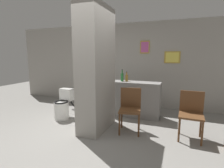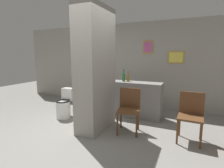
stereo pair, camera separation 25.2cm
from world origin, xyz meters
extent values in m
plane|color=gray|center=(0.00, 0.00, 0.00)|extent=(14.00, 14.00, 0.00)
cube|color=gray|center=(0.00, 2.63, 1.30)|extent=(8.00, 0.06, 2.60)
cube|color=#B79338|center=(-1.60, 2.58, 1.70)|extent=(0.36, 0.02, 0.48)
cube|color=#D86633|center=(-1.60, 2.57, 1.70)|extent=(0.30, 0.01, 0.39)
cube|color=#B79338|center=(1.50, 2.58, 1.55)|extent=(0.44, 0.02, 0.34)
cube|color=#E0CC4C|center=(1.50, 2.57, 1.55)|extent=(0.36, 0.01, 0.28)
cube|color=#B79338|center=(0.70, 2.58, 1.85)|extent=(0.28, 0.02, 0.38)
cube|color=#B24C8C|center=(0.70, 2.57, 1.85)|extent=(0.23, 0.01, 0.31)
cube|color=gray|center=(0.07, 0.52, 1.30)|extent=(0.46, 1.04, 2.60)
cylinder|color=black|center=(-0.17, 0.31, 1.55)|extent=(0.03, 0.40, 0.40)
cylinder|color=red|center=(-0.19, 0.31, 1.55)|extent=(0.01, 0.07, 0.07)
cube|color=gray|center=(0.63, 1.60, 0.46)|extent=(1.36, 0.44, 0.92)
cylinder|color=silver|center=(-1.02, 0.72, 0.22)|extent=(0.36, 0.36, 0.43)
torus|color=black|center=(-1.02, 0.72, 0.45)|extent=(0.35, 0.35, 0.04)
cube|color=silver|center=(-1.02, 0.96, 0.59)|extent=(0.32, 0.20, 0.31)
cylinder|color=brown|center=(0.64, 0.37, 0.23)|extent=(0.04, 0.04, 0.46)
cylinder|color=brown|center=(1.02, 0.44, 0.23)|extent=(0.04, 0.04, 0.46)
cylinder|color=brown|center=(0.57, 0.75, 0.23)|extent=(0.04, 0.04, 0.46)
cylinder|color=brown|center=(0.95, 0.82, 0.23)|extent=(0.04, 0.04, 0.46)
cube|color=brown|center=(0.80, 0.59, 0.47)|extent=(0.51, 0.51, 0.04)
cube|color=brown|center=(0.76, 0.79, 0.70)|extent=(0.44, 0.11, 0.42)
cylinder|color=brown|center=(1.77, 0.51, 0.23)|extent=(0.04, 0.04, 0.46)
cylinder|color=brown|center=(2.15, 0.49, 0.23)|extent=(0.04, 0.04, 0.46)
cylinder|color=brown|center=(1.78, 0.89, 0.23)|extent=(0.04, 0.04, 0.46)
cylinder|color=brown|center=(2.16, 0.88, 0.23)|extent=(0.04, 0.04, 0.46)
cube|color=brown|center=(1.96, 0.69, 0.47)|extent=(0.45, 0.45, 0.04)
cube|color=brown|center=(1.97, 0.90, 0.70)|extent=(0.44, 0.05, 0.42)
torus|color=black|center=(-1.02, 1.58, 0.36)|extent=(0.71, 0.04, 0.71)
torus|color=black|center=(0.01, 1.58, 0.36)|extent=(0.71, 0.04, 0.71)
cylinder|color=#194C8C|center=(-0.51, 1.58, 0.54)|extent=(0.94, 0.04, 0.04)
cylinder|color=#194C8C|center=(-0.76, 1.58, 0.54)|extent=(0.03, 0.03, 0.37)
cylinder|color=#194C8C|center=(-0.04, 1.58, 0.54)|extent=(0.03, 0.03, 0.34)
cube|color=black|center=(-0.76, 1.58, 0.75)|extent=(0.16, 0.06, 0.04)
cylinder|color=#262626|center=(-0.04, 1.58, 0.71)|extent=(0.03, 0.42, 0.03)
cylinder|color=#267233|center=(0.31, 1.59, 1.03)|extent=(0.08, 0.08, 0.21)
cylinder|color=#267233|center=(0.31, 1.59, 1.18)|extent=(0.03, 0.03, 0.09)
sphere|color=#333333|center=(0.31, 1.59, 1.23)|extent=(0.03, 0.03, 0.03)
cylinder|color=olive|center=(0.42, 1.62, 1.01)|extent=(0.07, 0.07, 0.17)
cylinder|color=olive|center=(0.42, 1.62, 1.13)|extent=(0.03, 0.03, 0.07)
sphere|color=#333333|center=(0.42, 1.62, 1.18)|extent=(0.03, 0.03, 0.03)
camera|label=1|loc=(1.69, -2.80, 1.60)|focal=28.00mm
camera|label=2|loc=(1.92, -2.70, 1.60)|focal=28.00mm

